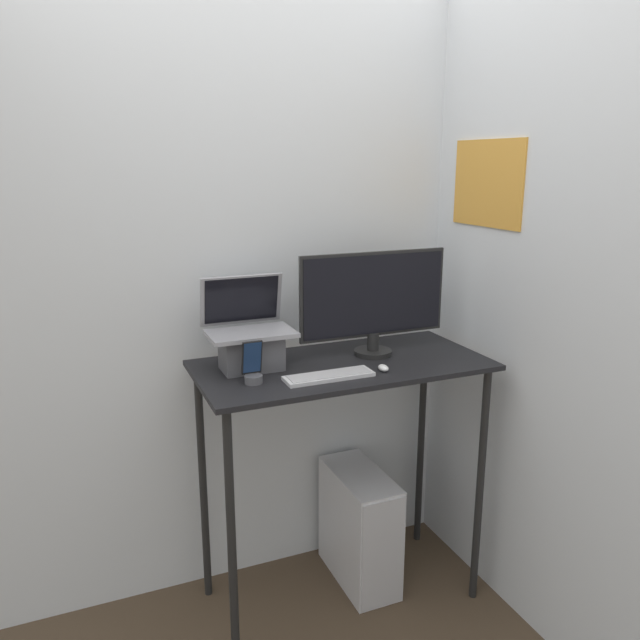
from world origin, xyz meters
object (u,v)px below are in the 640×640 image
(cell_phone, at_px, (253,370))
(computer_tower, at_px, (359,526))
(laptop, at_px, (250,342))
(keyboard, at_px, (329,376))
(mouse, at_px, (383,368))
(monitor, at_px, (374,301))

(cell_phone, distance_m, computer_tower, 0.99)
(cell_phone, bearing_deg, laptop, 76.48)
(keyboard, height_order, mouse, mouse)
(laptop, xyz_separation_m, cell_phone, (-0.04, -0.16, -0.06))
(monitor, distance_m, mouse, 0.29)
(keyboard, bearing_deg, mouse, -1.89)
(laptop, height_order, monitor, monitor)
(cell_phone, bearing_deg, mouse, -7.89)
(keyboard, height_order, cell_phone, cell_phone)
(cell_phone, relative_size, computer_tower, 0.30)
(mouse, bearing_deg, laptop, 153.24)
(laptop, height_order, cell_phone, laptop)
(monitor, bearing_deg, mouse, -106.28)
(laptop, xyz_separation_m, keyboard, (0.23, -0.22, -0.09))
(keyboard, bearing_deg, laptop, 136.29)
(keyboard, bearing_deg, cell_phone, 167.29)
(monitor, relative_size, mouse, 11.58)
(mouse, height_order, cell_phone, cell_phone)
(monitor, bearing_deg, keyboard, -145.26)
(keyboard, bearing_deg, computer_tower, 41.60)
(laptop, relative_size, mouse, 6.31)
(laptop, bearing_deg, computer_tower, -0.20)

